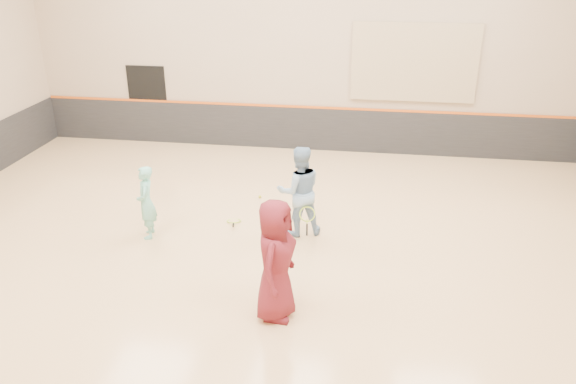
# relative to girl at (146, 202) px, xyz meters

# --- Properties ---
(room) EXTENTS (15.04, 12.04, 6.22)m
(room) POSITION_rel_girl_xyz_m (2.41, -0.44, 0.08)
(room) COLOR tan
(room) RESTS_ON ground
(wainscot_back) EXTENTS (14.90, 0.04, 1.20)m
(wainscot_back) POSITION_rel_girl_xyz_m (2.41, 5.53, -0.13)
(wainscot_back) COLOR #232326
(wainscot_back) RESTS_ON floor
(accent_stripe) EXTENTS (14.90, 0.03, 0.06)m
(accent_stripe) POSITION_rel_girl_xyz_m (2.41, 5.52, 0.49)
(accent_stripe) COLOR #D85914
(accent_stripe) RESTS_ON wall_back
(acoustic_panel) EXTENTS (3.20, 0.08, 2.00)m
(acoustic_panel) POSITION_rel_girl_xyz_m (5.21, 5.51, 1.77)
(acoustic_panel) COLOR tan
(acoustic_panel) RESTS_ON wall_back
(doorway) EXTENTS (1.10, 0.05, 2.20)m
(doorway) POSITION_rel_girl_xyz_m (-2.09, 5.54, 0.37)
(doorway) COLOR black
(doorway) RESTS_ON floor
(girl) EXTENTS (0.48, 0.61, 1.46)m
(girl) POSITION_rel_girl_xyz_m (0.00, 0.00, 0.00)
(girl) COLOR #76CEBD
(girl) RESTS_ON floor
(instructor) EXTENTS (1.06, 0.94, 1.82)m
(instructor) POSITION_rel_girl_xyz_m (2.90, 0.58, 0.18)
(instructor) COLOR #84A9CD
(instructor) RESTS_ON floor
(young_man) EXTENTS (0.74, 1.02, 1.95)m
(young_man) POSITION_rel_girl_xyz_m (2.90, -2.15, 0.24)
(young_man) COLOR maroon
(young_man) RESTS_ON floor
(held_racket) EXTENTS (0.50, 0.50, 0.53)m
(held_racket) POSITION_rel_girl_xyz_m (3.10, 0.22, -0.14)
(held_racket) COLOR #A9D02D
(held_racket) RESTS_ON instructor
(spare_racket) EXTENTS (0.66, 0.66, 0.16)m
(spare_racket) POSITION_rel_girl_xyz_m (1.50, 0.85, -0.65)
(spare_racket) COLOR #AADA2F
(spare_racket) RESTS_ON floor
(ball_under_racket) EXTENTS (0.07, 0.07, 0.07)m
(ball_under_racket) POSITION_rel_girl_xyz_m (2.38, -0.42, -0.70)
(ball_under_racket) COLOR yellow
(ball_under_racket) RESTS_ON floor
(ball_in_hand) EXTENTS (0.07, 0.07, 0.07)m
(ball_in_hand) POSITION_rel_girl_xyz_m (3.10, -2.21, 0.44)
(ball_in_hand) COLOR gold
(ball_in_hand) RESTS_ON young_man
(ball_beside_spare) EXTENTS (0.07, 0.07, 0.07)m
(ball_beside_spare) POSITION_rel_girl_xyz_m (1.80, 2.10, -0.70)
(ball_beside_spare) COLOR gold
(ball_beside_spare) RESTS_ON floor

